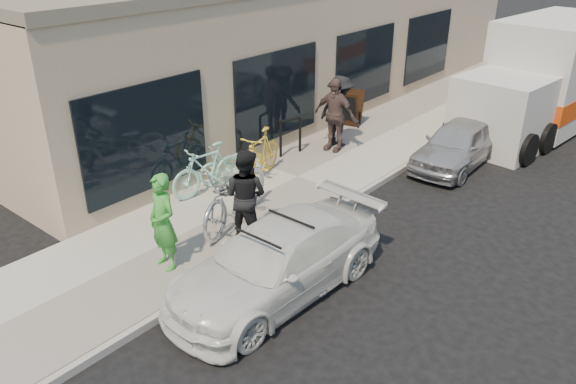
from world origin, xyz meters
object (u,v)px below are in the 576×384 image
Objects in this scene: bystander_b at (334,115)px; bystander_a at (340,111)px; woman_rider at (163,222)px; cruiser_bike_a at (208,169)px; cruiser_bike_c at (260,155)px; sandwich_board at (350,108)px; moving_truck at (545,82)px; tandem_bike at (236,193)px; bike_rack at (290,133)px; sedan_silver at (457,144)px; man_standing at (246,195)px; cruiser_bike_b at (232,163)px; sedan_white at (277,261)px.

bystander_a is at bearing 95.91° from bystander_b.
woman_rider is 0.94× the size of cruiser_bike_a.
cruiser_bike_c is at bearing 86.76° from bystander_a.
moving_truck reaches higher than sandwich_board.
sandwich_board is at bearing 80.78° from cruiser_bike_c.
bystander_b is at bearing 84.24° from tandem_bike.
bike_rack is at bearing 96.78° from tandem_bike.
cruiser_bike_c is at bearing -128.97° from sedan_silver.
bike_rack is at bearing 66.49° from bystander_a.
man_standing is 2.70m from cruiser_bike_b.
bike_rack is at bearing -147.34° from sedan_silver.
sedan_silver is at bearing 54.93° from tandem_bike.
sedan_white reaches higher than bike_rack.
moving_truck reaches higher than sedan_white.
bystander_b is at bearing 56.02° from bike_rack.
bike_rack is 0.60× the size of cruiser_bike_b.
man_standing is at bearing 83.06° from woman_rider.
cruiser_bike_b is (0.01, -2.10, -0.15)m from bike_rack.
cruiser_bike_b is at bearing -129.18° from sedan_silver.
cruiser_bike_a is at bearing -36.47° from man_standing.
moving_truck reaches higher than cruiser_bike_b.
cruiser_bike_a is at bearing -99.75° from sandwich_board.
moving_truck is (3.99, 6.59, 0.65)m from bike_rack.
woman_rider is at bearing -104.27° from sedan_silver.
man_standing is (-1.41, 0.76, 0.44)m from sedan_white.
woman_rider is 0.97× the size of man_standing.
sedan_silver is 2.07× the size of cruiser_bike_b.
cruiser_bike_c is (-3.57, -8.18, -0.66)m from moving_truck.
sedan_silver is 6.18m from cruiser_bike_a.
sedan_white is at bearing -90.98° from sedan_silver.
man_standing is 1.11× the size of cruiser_bike_b.
cruiser_bike_b is 3.49m from bystander_a.
cruiser_bike_c is at bearing -107.95° from moving_truck.
sedan_white is at bearing -16.43° from cruiser_bike_b.
woman_rider is 0.92× the size of bystander_a.
cruiser_bike_c is at bearing -94.71° from sandwich_board.
man_standing is 0.94× the size of bystander_b.
cruiser_bike_c is at bearing -75.26° from bike_rack.
man_standing is 4.94m from bystander_b.
tandem_bike is 1.38× the size of man_standing.
sandwich_board is at bearing -66.54° from bystander_a.
sandwich_board reaches higher than bike_rack.
woman_rider is (-2.30, -11.93, -0.37)m from moving_truck.
sedan_silver is at bearing -19.69° from sandwich_board.
sedan_white is 1.27× the size of sedan_silver.
woman_rider is at bearing -88.04° from bystander_b.
sandwich_board is at bearing 104.58° from bystander_b.
moving_truck is 3.46× the size of bystander_b.
bike_rack is 0.55× the size of woman_rider.
bike_rack is 0.51× the size of bystander_b.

